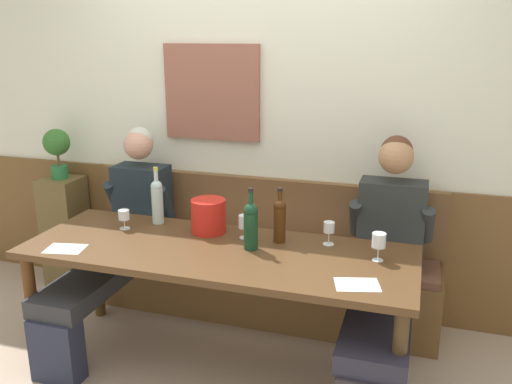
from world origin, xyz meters
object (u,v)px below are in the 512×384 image
(potted_plant, at_px, (57,147))
(person_center_right_seat, at_px, (386,263))
(wine_bottle_clear_water, at_px, (157,200))
(wine_glass_center_rear, at_px, (124,216))
(dining_table, at_px, (217,262))
(ice_bucket, at_px, (208,216))
(wine_glass_left_end, at_px, (379,242))
(wine_glass_by_bottle, at_px, (244,222))
(wine_glass_mid_right, at_px, (329,228))
(person_right_seat, at_px, (119,233))
(wall_bench, at_px, (254,276))
(wine_bottle_green_tall, at_px, (251,224))
(wine_bottle_amber_mid, at_px, (280,219))

(potted_plant, bearing_deg, person_center_right_seat, -8.83)
(wine_bottle_clear_water, distance_m, wine_glass_center_rear, 0.23)
(potted_plant, bearing_deg, dining_table, -24.63)
(person_center_right_seat, relative_size, wine_glass_center_rear, 10.99)
(ice_bucket, bearing_deg, wine_bottle_clear_water, 171.77)
(dining_table, distance_m, wine_glass_left_end, 0.90)
(ice_bucket, bearing_deg, wine_glass_by_bottle, -8.12)
(dining_table, bearing_deg, wine_glass_mid_right, 22.90)
(person_right_seat, relative_size, wine_glass_mid_right, 9.50)
(wall_bench, relative_size, potted_plant, 6.61)
(wine_bottle_green_tall, height_order, wine_bottle_clear_water, wine_bottle_clear_water)
(wine_bottle_amber_mid, relative_size, wine_glass_mid_right, 2.39)
(dining_table, relative_size, wine_bottle_amber_mid, 6.78)
(dining_table, height_order, potted_plant, potted_plant)
(wall_bench, distance_m, wine_glass_center_rear, 1.02)
(dining_table, xyz_separation_m, wine_glass_center_rear, (-0.66, 0.13, 0.17))
(wine_glass_center_rear, bearing_deg, wine_glass_left_end, -1.06)
(wine_glass_center_rear, distance_m, potted_plant, 1.09)
(wall_bench, relative_size, person_right_seat, 1.94)
(wine_glass_left_end, bearing_deg, wine_glass_by_bottle, 172.68)
(ice_bucket, bearing_deg, wall_bench, 71.80)
(wine_bottle_amber_mid, distance_m, potted_plant, 1.93)
(person_right_seat, bearing_deg, wine_glass_left_end, -7.75)
(wine_glass_mid_right, bearing_deg, wine_bottle_green_tall, -154.69)
(ice_bucket, xyz_separation_m, wine_bottle_clear_water, (-0.37, 0.05, 0.05))
(wall_bench, xyz_separation_m, wine_glass_left_end, (0.87, -0.57, 0.58))
(wine_glass_left_end, bearing_deg, wine_bottle_clear_water, 172.30)
(dining_table, xyz_separation_m, person_right_seat, (-0.83, 0.33, -0.04))
(dining_table, relative_size, potted_plant, 5.81)
(wine_glass_mid_right, bearing_deg, person_center_right_seat, 14.48)
(wine_glass_by_bottle, relative_size, wine_glass_center_rear, 1.16)
(wine_glass_mid_right, xyz_separation_m, wine_glass_center_rear, (-1.24, -0.12, -0.02))
(wine_bottle_clear_water, distance_m, wine_glass_left_end, 1.39)
(wine_glass_mid_right, bearing_deg, wine_bottle_clear_water, 177.88)
(ice_bucket, bearing_deg, potted_plant, 161.26)
(dining_table, bearing_deg, potted_plant, 155.37)
(dining_table, bearing_deg, wine_glass_center_rear, 168.99)
(wine_glass_left_end, bearing_deg, wine_glass_center_rear, 178.94)
(person_right_seat, height_order, ice_bucket, person_right_seat)
(wine_bottle_clear_water, xyz_separation_m, potted_plant, (-1.03, 0.42, 0.19))
(wine_bottle_green_tall, distance_m, wine_glass_center_rear, 0.84)
(wall_bench, height_order, wine_glass_center_rear, wall_bench)
(wine_bottle_clear_water, distance_m, potted_plant, 1.13)
(person_center_right_seat, height_order, ice_bucket, person_center_right_seat)
(dining_table, height_order, wine_glass_left_end, wine_glass_left_end)
(wine_bottle_clear_water, bearing_deg, person_center_right_seat, 1.70)
(dining_table, distance_m, wine_bottle_green_tall, 0.30)
(wine_bottle_clear_water, distance_m, wine_glass_by_bottle, 0.61)
(wall_bench, xyz_separation_m, dining_table, (0.00, -0.67, 0.39))
(wall_bench, height_order, potted_plant, potted_plant)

